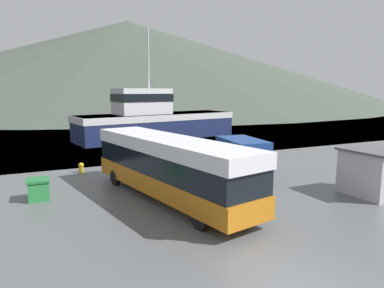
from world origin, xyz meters
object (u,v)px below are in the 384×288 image
Objects in this scene: fishing_boat at (154,120)px; small_boat at (146,130)px; delivery_van at (238,156)px; storage_bin at (38,189)px; dock_kiosk at (373,172)px; tour_bus at (168,165)px.

fishing_boat is 3.83× the size of small_boat.
small_boat is (0.66, 5.56, -1.84)m from fishing_boat.
delivery_van reaches higher than storage_bin.
dock_kiosk is 0.59× the size of small_boat.
delivery_van is at bearing -0.44° from storage_bin.
tour_bus is at bearing -148.54° from delivery_van.
dock_kiosk is at bearing -32.60° from tour_bus.
fishing_boat reaches higher than dock_kiosk.
storage_bin is (-12.89, -19.38, -1.66)m from fishing_boat.
delivery_van is at bearing -141.02° from small_boat.
tour_bus is 23.09m from fishing_boat.
small_boat is (7.38, 27.64, -1.44)m from tour_bus.
tour_bus reaches higher than small_boat.
delivery_van is 1.17× the size of small_boat.
tour_bus is 11.05m from dock_kiosk.
fishing_boat is at bearing 61.76° from tour_bus.
fishing_boat is at bearing 97.80° from dock_kiosk.
storage_bin is 0.41× the size of dock_kiosk.
tour_bus reaches higher than dock_kiosk.
tour_bus is 0.62× the size of fishing_boat.
delivery_van is (5.95, 2.62, -0.48)m from tour_bus.
tour_bus is 28.65m from small_boat.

